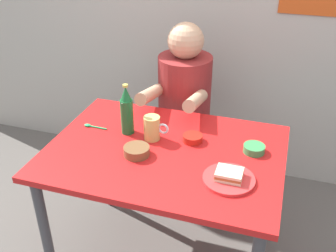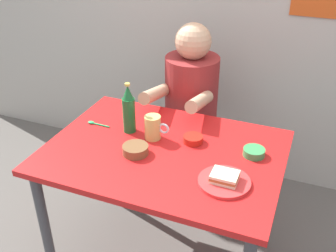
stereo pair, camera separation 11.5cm
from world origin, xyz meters
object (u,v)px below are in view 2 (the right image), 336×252
object	(u,v)px
beer_mug	(153,127)
sandwich	(225,177)
stool	(190,148)
person_seated	(191,90)
beer_bottle	(129,110)
plate_orange	(224,182)
sambal_bowl_red	(193,139)
dining_table	(164,166)

from	to	relation	value
beer_mug	sandwich	bearing A→B (deg)	-27.53
stool	person_seated	world-z (taller)	person_seated
beer_bottle	beer_mug	bearing A→B (deg)	-8.07
plate_orange	sambal_bowl_red	world-z (taller)	sambal_bowl_red
stool	dining_table	bearing A→B (deg)	-82.78
sandwich	sambal_bowl_red	size ratio (longest dim) A/B	1.15
person_seated	beer_bottle	xyz separation A→B (m)	(-0.15, -0.52, 0.09)
plate_orange	beer_mug	distance (m)	0.47
stool	person_seated	size ratio (longest dim) A/B	0.63
beer_mug	stool	bearing A→B (deg)	89.24
beer_bottle	sambal_bowl_red	world-z (taller)	beer_bottle
beer_bottle	stool	bearing A→B (deg)	74.71
stool	beer_mug	bearing A→B (deg)	-90.76
dining_table	beer_mug	bearing A→B (deg)	139.52
sambal_bowl_red	beer_bottle	bearing A→B (deg)	-177.08
plate_orange	beer_bottle	bearing A→B (deg)	156.93
stool	beer_bottle	bearing A→B (deg)	-105.29
sandwich	plate_orange	bearing A→B (deg)	0.00
beer_mug	beer_bottle	distance (m)	0.15
dining_table	plate_orange	size ratio (longest dim) A/B	5.00
plate_orange	beer_mug	world-z (taller)	beer_mug
beer_mug	sambal_bowl_red	size ratio (longest dim) A/B	1.31
sambal_bowl_red	dining_table	bearing A→B (deg)	-133.74
plate_orange	beer_bottle	world-z (taller)	beer_bottle
person_seated	sambal_bowl_red	bearing A→B (deg)	-69.88
stool	person_seated	bearing A→B (deg)	-90.00
sandwich	beer_bottle	xyz separation A→B (m)	(-0.55, 0.24, 0.09)
dining_table	stool	distance (m)	0.70
sandwich	beer_bottle	world-z (taller)	beer_bottle
sandwich	beer_mug	xyz separation A→B (m)	(-0.41, 0.22, 0.03)
beer_bottle	sambal_bowl_red	distance (m)	0.35
dining_table	sambal_bowl_red	xyz separation A→B (m)	(0.11, 0.11, 0.11)
sandwich	beer_mug	size ratio (longest dim) A/B	0.87
sambal_bowl_red	plate_orange	bearing A→B (deg)	-48.81
beer_mug	person_seated	bearing A→B (deg)	89.23
sandwich	sambal_bowl_red	distance (m)	0.34
person_seated	sandwich	xyz separation A→B (m)	(0.41, -0.76, 0.01)
dining_table	beer_mug	distance (m)	0.19
dining_table	stool	world-z (taller)	dining_table
dining_table	plate_orange	world-z (taller)	plate_orange
stool	person_seated	distance (m)	0.42
plate_orange	sambal_bowl_red	xyz separation A→B (m)	(-0.22, 0.25, 0.01)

